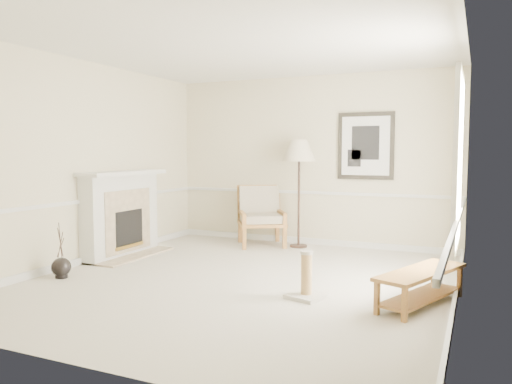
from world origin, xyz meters
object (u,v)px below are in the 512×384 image
bench (421,282)px  floor_vase (61,268)px  armchair (261,213)px  floor_lamp (299,154)px  scratching_post (306,283)px

bench → floor_vase: bearing=-170.9°
armchair → bench: 3.85m
floor_lamp → scratching_post: size_ratio=3.42×
bench → scratching_post: scratching_post is taller
floor_vase → scratching_post: size_ratio=1.36×
floor_vase → floor_lamp: bearing=57.2°
armchair → floor_lamp: size_ratio=0.61×
armchair → floor_lamp: floor_lamp is taller
floor_lamp → floor_vase: bearing=-122.8°
armchair → bench: bearing=-72.4°
bench → scratching_post: 1.20m
bench → scratching_post: bearing=-168.1°
floor_vase → bench: floor_vase is taller
floor_lamp → bench: bearing=-48.4°
floor_vase → bench: size_ratio=0.53×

